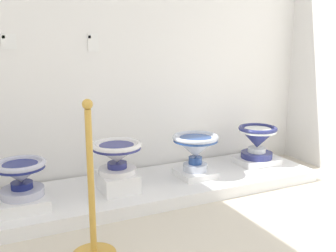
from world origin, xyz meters
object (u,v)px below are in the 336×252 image
Objects in this scene: plinth_block_broad_patterned at (118,181)px; stanchion_post_near_left at (92,216)px; info_placard_second at (93,42)px; antique_toilet_slender_white at (257,139)px; antique_toilet_pale_glazed at (21,174)px; info_placard_first at (9,41)px; antique_toilet_broad_patterned at (117,153)px; plinth_block_slender_white at (256,160)px; plinth_block_pale_glazed at (23,201)px; plinth_block_tall_cobalt at (195,173)px; antique_toilet_tall_cobalt at (195,146)px.

stanchion_post_near_left reaches higher than plinth_block_broad_patterned.
info_placard_second reaches higher than plinth_block_broad_patterned.
stanchion_post_near_left is at bearing -156.24° from antique_toilet_slender_white.
antique_toilet_slender_white reaches higher than antique_toilet_pale_glazed.
plinth_block_broad_patterned is 1.44m from info_placard_first.
plinth_block_broad_patterned is at bearing 0.00° from antique_toilet_broad_patterned.
plinth_block_pale_glazed is at bearing -177.50° from plinth_block_slender_white.
plinth_block_slender_white reaches higher than plinth_block_tall_cobalt.
antique_toilet_tall_cobalt is (1.51, 0.04, 0.03)m from antique_toilet_pale_glazed.
stanchion_post_near_left is at bearing -146.06° from antique_toilet_tall_cobalt.
info_placard_second is at bearing 34.59° from antique_toilet_pale_glazed.
plinth_block_slender_white is (0.75, 0.06, -0.25)m from antique_toilet_tall_cobalt.
plinth_block_pale_glazed is 1.14× the size of plinth_block_broad_patterned.
antique_toilet_tall_cobalt is 1.30m from info_placard_second.
antique_toilet_broad_patterned is 0.98× the size of antique_toilet_tall_cobalt.
info_placard_second is (0.69, 0.00, -0.01)m from info_placard_first.
antique_toilet_slender_white is 2.46m from info_placard_first.
plinth_block_pale_glazed is 2.27m from antique_toilet_slender_white.
plinth_block_pale_glazed is 1.53m from antique_toilet_tall_cobalt.
antique_toilet_broad_patterned is 2.62× the size of info_placard_second.
plinth_block_tall_cobalt is 0.79m from antique_toilet_slender_white.
antique_toilet_tall_cobalt reaches higher than plinth_block_pale_glazed.
info_placard_first is at bearing 170.00° from antique_toilet_slender_white.
info_placard_second is (-0.79, 0.45, 0.93)m from antique_toilet_tall_cobalt.
antique_toilet_broad_patterned is 3.40× the size of info_placard_first.
antique_toilet_slender_white is at bearing 2.50° from antique_toilet_pale_glazed.
plinth_block_tall_cobalt is at bearing 1.66° from plinth_block_broad_patterned.
plinth_block_broad_patterned is at bearing -33.07° from info_placard_first.
plinth_block_broad_patterned is 0.79m from antique_toilet_tall_cobalt.
plinth_block_pale_glazed is 1.46m from info_placard_second.
antique_toilet_tall_cobalt is at bearing 1.55° from plinth_block_pale_glazed.
antique_toilet_broad_patterned is at bearing -176.96° from plinth_block_slender_white.
info_placard_first reaches higher than antique_toilet_tall_cobalt.
antique_toilet_broad_patterned is at bearing -176.96° from antique_toilet_slender_white.
plinth_block_tall_cobalt is 1.96m from info_placard_first.
antique_toilet_broad_patterned is at bearing -178.34° from antique_toilet_tall_cobalt.
antique_toilet_pale_glazed is 2.27m from plinth_block_slender_white.
plinth_block_slender_white is 2.47× the size of info_placard_second.
plinth_block_pale_glazed is 0.80m from antique_toilet_broad_patterned.
antique_toilet_tall_cobalt is at bearing -29.62° from info_placard_second.
antique_toilet_tall_cobalt is at bearing -16.93° from info_placard_first.
antique_toilet_broad_patterned is 1.26× the size of plinth_block_tall_cobalt.
plinth_block_pale_glazed reaches higher than plinth_block_slender_white.
antique_toilet_tall_cobalt is 0.75m from antique_toilet_slender_white.
info_placard_first reaches higher than plinth_block_pale_glazed.
antique_toilet_pale_glazed is 1.53m from plinth_block_tall_cobalt.
plinth_block_tall_cobalt is 0.78× the size of antique_toilet_tall_cobalt.
stanchion_post_near_left is (-1.17, -0.78, -0.11)m from antique_toilet_tall_cobalt.
info_placard_first is at bearing 104.41° from stanchion_post_near_left.
plinth_block_pale_glazed is at bearing -145.41° from info_placard_second.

